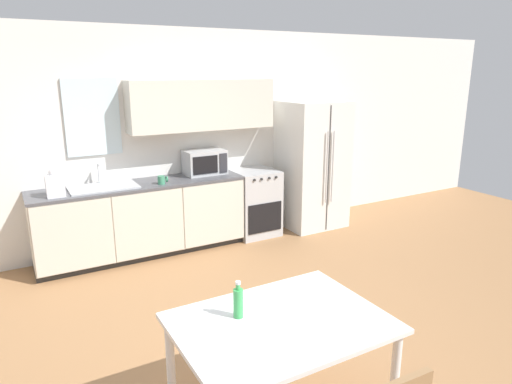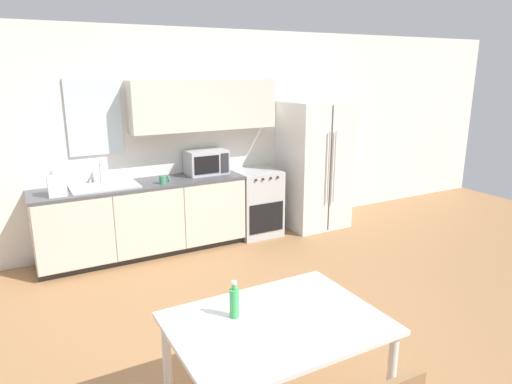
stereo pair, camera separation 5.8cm
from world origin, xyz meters
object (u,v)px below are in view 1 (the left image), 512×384
(refrigerator, at_px, (312,165))
(microwave, at_px, (205,162))
(oven_range, at_px, (254,202))
(coffee_mug, at_px, (162,180))
(dining_table, at_px, (281,334))
(drink_bottle, at_px, (238,302))

(refrigerator, height_order, microwave, refrigerator)
(refrigerator, bearing_deg, oven_range, 175.74)
(coffee_mug, distance_m, dining_table, 3.03)
(microwave, distance_m, dining_table, 3.40)
(oven_range, height_order, microwave, microwave)
(dining_table, bearing_deg, drink_bottle, 140.01)
(drink_bottle, bearing_deg, microwave, 70.17)
(refrigerator, xyz_separation_m, drink_bottle, (-2.68, -2.91, -0.06))
(oven_range, distance_m, microwave, 0.90)
(refrigerator, xyz_separation_m, microwave, (-1.57, 0.17, 0.16))
(microwave, height_order, coffee_mug, microwave)
(microwave, relative_size, dining_table, 0.40)
(refrigerator, relative_size, dining_table, 1.41)
(refrigerator, distance_m, dining_table, 3.96)
(oven_range, height_order, dining_table, oven_range)
(microwave, xyz_separation_m, coffee_mug, (-0.65, -0.24, -0.11))
(oven_range, relative_size, coffee_mug, 7.56)
(oven_range, bearing_deg, coffee_mug, -173.97)
(refrigerator, relative_size, coffee_mug, 15.07)
(refrigerator, height_order, drink_bottle, refrigerator)
(oven_range, bearing_deg, refrigerator, -4.26)
(dining_table, bearing_deg, microwave, 74.36)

